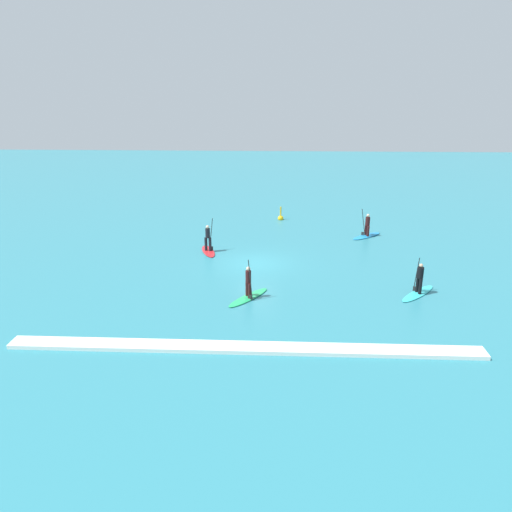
# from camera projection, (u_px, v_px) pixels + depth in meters

# --- Properties ---
(ground_plane) EXTENTS (120.00, 120.00, 0.00)m
(ground_plane) POSITION_uv_depth(u_px,v_px,m) (256.00, 263.00, 31.11)
(ground_plane) COLOR teal
(ground_plane) RESTS_ON ground
(surfer_on_red_board) EXTENTS (1.54, 2.78, 2.30)m
(surfer_on_red_board) POSITION_uv_depth(u_px,v_px,m) (208.00, 245.00, 33.19)
(surfer_on_red_board) COLOR red
(surfer_on_red_board) RESTS_ON ground_plane
(surfer_on_teal_board) EXTENTS (2.62, 2.80, 2.01)m
(surfer_on_teal_board) POSITION_uv_depth(u_px,v_px,m) (419.00, 286.00, 26.31)
(surfer_on_teal_board) COLOR #33C6CC
(surfer_on_teal_board) RESTS_ON ground_plane
(surfer_on_green_board) EXTENTS (2.36, 2.98, 2.23)m
(surfer_on_green_board) POSITION_uv_depth(u_px,v_px,m) (248.00, 291.00, 25.81)
(surfer_on_green_board) COLOR #23B266
(surfer_on_green_board) RESTS_ON ground_plane
(surfer_on_blue_board) EXTENTS (2.72, 2.56, 2.08)m
(surfer_on_blue_board) POSITION_uv_depth(u_px,v_px,m) (367.00, 231.00, 36.69)
(surfer_on_blue_board) COLOR #1E8CD1
(surfer_on_blue_board) RESTS_ON ground_plane
(marker_buoy) EXTENTS (0.48, 0.48, 1.24)m
(marker_buoy) POSITION_uv_depth(u_px,v_px,m) (281.00, 218.00, 41.49)
(marker_buoy) COLOR yellow
(marker_buoy) RESTS_ON ground_plane
(wave_crest) EXTENTS (20.13, 0.90, 0.18)m
(wave_crest) POSITION_uv_depth(u_px,v_px,m) (244.00, 348.00, 20.78)
(wave_crest) COLOR white
(wave_crest) RESTS_ON ground_plane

